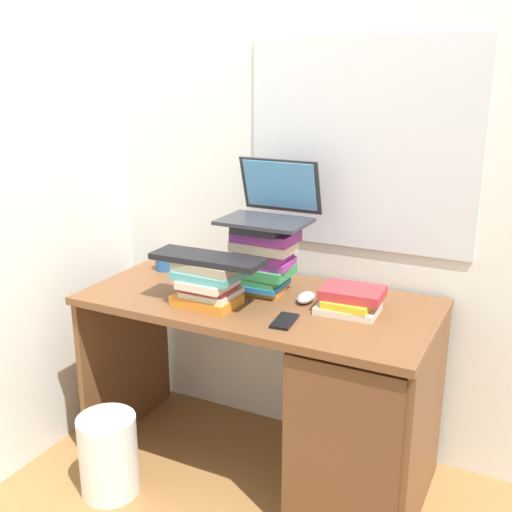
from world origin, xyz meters
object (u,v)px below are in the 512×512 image
object	(u,v)px
book_stack_side	(351,300)
cell_phone	(284,321)
keyboard	(208,258)
book_stack_keyboard_riser	(208,284)
computer_mouse	(306,298)
book_stack_tall	(263,257)
wastebasket	(109,455)
desk	(337,399)
laptop	(271,206)
mug	(164,260)

from	to	relation	value
book_stack_side	cell_phone	size ratio (longest dim) A/B	1.70
book_stack_side	keyboard	distance (m)	0.53
book_stack_keyboard_riser	computer_mouse	bearing A→B (deg)	30.55
book_stack_tall	book_stack_side	world-z (taller)	book_stack_tall
keyboard	wastebasket	bearing A→B (deg)	-139.48
keyboard	desk	bearing A→B (deg)	12.46
keyboard	wastebasket	xyz separation A→B (m)	(-0.30, -0.27, -0.75)
computer_mouse	cell_phone	world-z (taller)	computer_mouse
book_stack_tall	computer_mouse	distance (m)	0.23
book_stack_side	keyboard	world-z (taller)	keyboard
desk	book_stack_side	world-z (taller)	book_stack_side
book_stack_keyboard_riser	laptop	size ratio (longest dim) A/B	0.73
book_stack_side	desk	bearing A→B (deg)	-107.27
book_stack_tall	mug	xyz separation A→B (m)	(-0.50, 0.05, -0.10)
mug	cell_phone	bearing A→B (deg)	-22.67
book_stack_tall	laptop	distance (m)	0.20
desk	mug	xyz separation A→B (m)	(-0.85, 0.15, 0.38)
computer_mouse	cell_phone	size ratio (longest dim) A/B	0.76
desk	book_stack_keyboard_riser	xyz separation A→B (m)	(-0.47, -0.12, 0.41)
laptop	computer_mouse	xyz separation A→B (m)	(0.19, -0.09, -0.31)
book_stack_side	mug	distance (m)	0.87
laptop	book_stack_keyboard_riser	bearing A→B (deg)	-114.55
book_stack_side	laptop	size ratio (longest dim) A/B	0.70
desk	computer_mouse	size ratio (longest dim) A/B	12.74
laptop	book_stack_tall	bearing A→B (deg)	-92.40
keyboard	computer_mouse	bearing A→B (deg)	28.99
desk	computer_mouse	distance (m)	0.39
book_stack_side	wastebasket	distance (m)	1.09
book_stack_side	computer_mouse	size ratio (longest dim) A/B	2.23
keyboard	book_stack_tall	bearing A→B (deg)	58.35
book_stack_tall	book_stack_keyboard_riser	size ratio (longest dim) A/B	1.14
laptop	keyboard	bearing A→B (deg)	-114.81
desk	keyboard	world-z (taller)	keyboard
keyboard	mug	world-z (taller)	keyboard
desk	mug	distance (m)	0.94
cell_phone	book_stack_keyboard_riser	bearing A→B (deg)	169.23
keyboard	cell_phone	world-z (taller)	keyboard
book_stack_side	keyboard	xyz separation A→B (m)	(-0.49, -0.17, 0.13)
laptop	wastebasket	world-z (taller)	laptop
book_stack_tall	book_stack_keyboard_riser	bearing A→B (deg)	-120.10
computer_mouse	cell_phone	bearing A→B (deg)	-88.13
mug	wastebasket	xyz separation A→B (m)	(0.08, -0.53, -0.62)
laptop	keyboard	world-z (taller)	laptop
desk	book_stack_tall	distance (m)	0.60
book_stack_tall	wastebasket	distance (m)	0.96
wastebasket	book_stack_tall	bearing A→B (deg)	48.36
book_stack_tall	book_stack_side	xyz separation A→B (m)	(0.37, -0.04, -0.10)
computer_mouse	wastebasket	xyz separation A→B (m)	(-0.61, -0.45, -0.59)
laptop	computer_mouse	world-z (taller)	laptop
laptop	wastebasket	distance (m)	1.13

